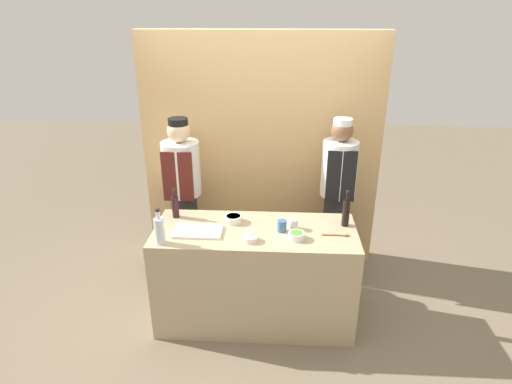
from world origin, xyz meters
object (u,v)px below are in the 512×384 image
object	(u,v)px
bottle_clear	(159,230)
cup_cream	(294,224)
bottle_wine	(175,206)
cup_blue	(282,226)
cutting_board	(198,231)
chef_right	(337,196)
bottle_soy	(346,212)
sauce_bowl_red	(233,219)
sauce_bowl_yellow	(250,238)
sauce_bowl_green	(297,235)
wooden_spoon	(338,235)
chef_left	(183,194)

from	to	relation	value
bottle_clear	cup_cream	size ratio (longest dim) A/B	3.36
bottle_wine	cup_blue	xyz separation A→B (m)	(0.93, -0.21, -0.05)
cutting_board	chef_right	world-z (taller)	chef_right
bottle_soy	cup_cream	size ratio (longest dim) A/B	3.64
sauce_bowl_red	chef_right	bearing A→B (deg)	31.51
cup_blue	bottle_wine	bearing A→B (deg)	167.24
sauce_bowl_yellow	bottle_clear	world-z (taller)	bottle_clear
sauce_bowl_green	bottle_soy	size ratio (longest dim) A/B	0.40
bottle_wine	cup_blue	world-z (taller)	bottle_wine
cup_cream	wooden_spoon	size ratio (longest dim) A/B	0.41
cutting_board	bottle_soy	size ratio (longest dim) A/B	1.22
bottle_wine	chef_left	world-z (taller)	chef_left
wooden_spoon	chef_left	world-z (taller)	chef_left
cutting_board	bottle_soy	world-z (taller)	bottle_soy
cutting_board	sauce_bowl_yellow	bearing A→B (deg)	-14.91
cup_blue	cup_cream	distance (m)	0.11
sauce_bowl_yellow	sauce_bowl_green	bearing A→B (deg)	8.18
sauce_bowl_yellow	sauce_bowl_red	xyz separation A→B (m)	(-0.17, 0.31, 0.01)
sauce_bowl_red	bottle_wine	xyz separation A→B (m)	(-0.51, 0.07, 0.07)
sauce_bowl_green	chef_left	distance (m)	1.38
cup_cream	chef_right	distance (m)	0.80
wooden_spoon	chef_left	xyz separation A→B (m)	(-1.43, 0.77, -0.01)
chef_left	cutting_board	bearing A→B (deg)	-69.43
sauce_bowl_green	bottle_clear	bearing A→B (deg)	-173.42
bottle_clear	chef_left	distance (m)	0.97
cutting_board	cup_blue	xyz separation A→B (m)	(0.68, 0.06, 0.04)
bottle_wine	bottle_clear	size ratio (longest dim) A/B	0.90
bottle_clear	cup_blue	bearing A→B (deg)	14.53
sauce_bowl_green	wooden_spoon	world-z (taller)	sauce_bowl_green
sauce_bowl_green	cup_cream	xyz separation A→B (m)	(-0.02, 0.17, 0.01)
bottle_clear	chef_left	world-z (taller)	chef_left
sauce_bowl_green	bottle_wine	bearing A→B (deg)	162.32
sauce_bowl_green	bottle_soy	world-z (taller)	bottle_soy
sauce_bowl_yellow	wooden_spoon	world-z (taller)	sauce_bowl_yellow
sauce_bowl_green	wooden_spoon	distance (m)	0.34
cup_cream	wooden_spoon	world-z (taller)	cup_cream
sauce_bowl_red	wooden_spoon	xyz separation A→B (m)	(0.87, -0.19, -0.02)
sauce_bowl_yellow	cutting_board	world-z (taller)	sauce_bowl_yellow
cup_blue	cutting_board	bearing A→B (deg)	-175.08
bottle_wine	chef_right	size ratio (longest dim) A/B	0.16
bottle_wine	wooden_spoon	xyz separation A→B (m)	(1.38, -0.26, -0.09)
bottle_wine	cup_cream	bearing A→B (deg)	-8.95
bottle_clear	chef_left	size ratio (longest dim) A/B	0.18
sauce_bowl_red	cutting_board	world-z (taller)	sauce_bowl_red
cutting_board	cup_blue	size ratio (longest dim) A/B	3.96
cutting_board	bottle_clear	distance (m)	0.34
sauce_bowl_yellow	wooden_spoon	distance (m)	0.71
sauce_bowl_green	cutting_board	distance (m)	0.80
chef_right	bottle_soy	bearing A→B (deg)	-90.21
cutting_board	chef_right	bearing A→B (deg)	32.66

